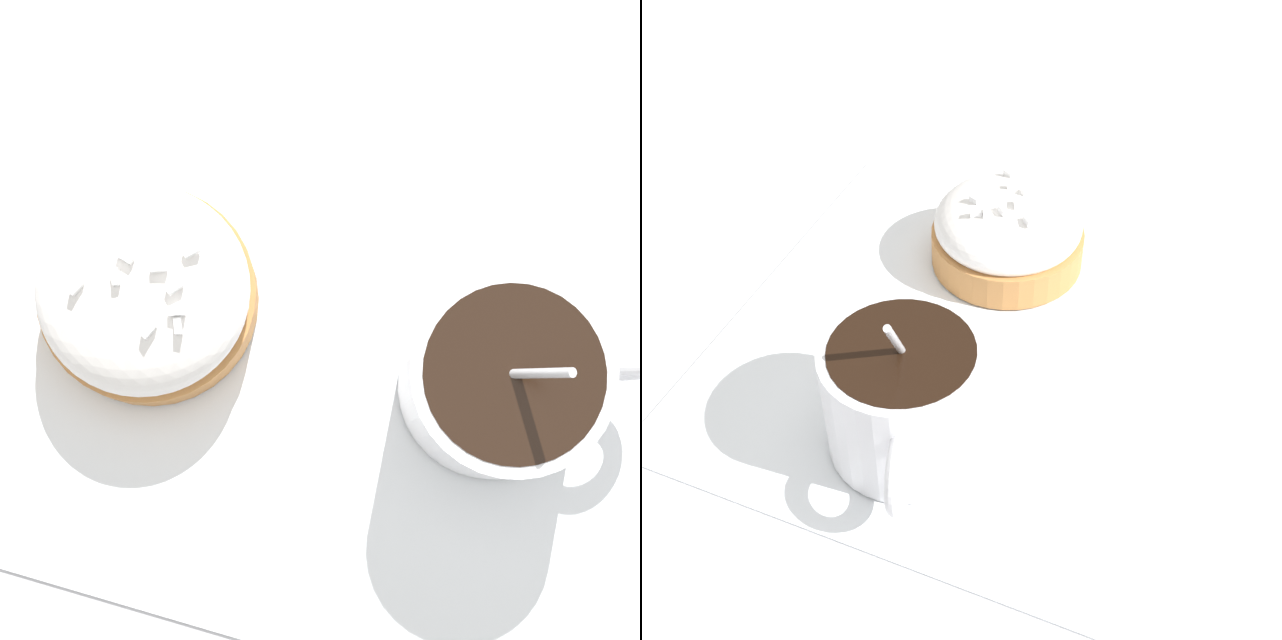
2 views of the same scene
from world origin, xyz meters
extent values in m
plane|color=#B2B2B7|center=(0.00, 0.00, 0.00)|extent=(3.00, 3.00, 0.00)
cube|color=white|center=(0.00, 0.00, 0.00)|extent=(0.33, 0.33, 0.00)
cylinder|color=white|center=(-0.08, 0.01, 0.04)|extent=(0.09, 0.09, 0.07)
cylinder|color=black|center=(-0.08, 0.01, 0.07)|extent=(0.08, 0.08, 0.01)
torus|color=white|center=(-0.13, 0.00, 0.04)|extent=(0.04, 0.02, 0.04)
ellipsoid|color=silver|center=(-0.10, 0.01, 0.01)|extent=(0.02, 0.02, 0.01)
cylinder|color=silver|center=(-0.07, 0.01, 0.06)|extent=(0.05, 0.00, 0.09)
cylinder|color=#B2753D|center=(0.08, 0.00, 0.01)|extent=(0.10, 0.10, 0.02)
ellipsoid|color=white|center=(0.08, 0.00, 0.03)|extent=(0.10, 0.10, 0.04)
cube|color=white|center=(0.07, -0.01, 0.06)|extent=(0.01, 0.00, 0.00)
cube|color=white|center=(0.06, 0.01, 0.05)|extent=(0.01, 0.00, 0.00)
cube|color=white|center=(0.06, 0.02, 0.05)|extent=(0.00, 0.01, 0.00)
cube|color=white|center=(0.06, 0.00, 0.06)|extent=(0.01, 0.01, 0.00)
cube|color=white|center=(0.07, 0.02, 0.05)|extent=(0.01, 0.01, 0.00)
cube|color=white|center=(0.06, -0.02, 0.05)|extent=(0.01, 0.01, 0.00)
cube|color=white|center=(0.09, 0.00, 0.06)|extent=(0.00, 0.01, 0.00)
cube|color=white|center=(0.09, -0.01, 0.06)|extent=(0.01, 0.01, 0.00)
cube|color=white|center=(0.11, 0.01, 0.05)|extent=(0.01, 0.01, 0.00)
camera|label=1|loc=(-0.01, 0.07, 0.50)|focal=60.00mm
camera|label=2|loc=(-0.36, -0.10, 0.39)|focal=50.00mm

